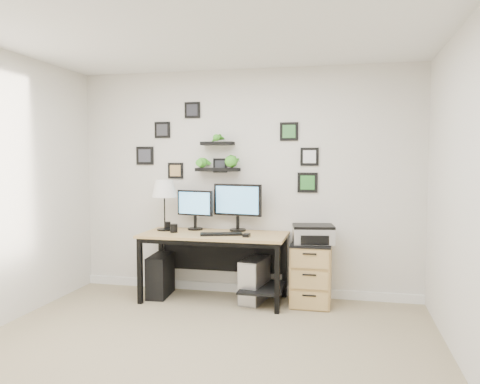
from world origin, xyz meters
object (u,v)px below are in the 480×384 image
(desk, at_px, (218,244))
(monitor_left, at_px, (195,207))
(table_lamp, at_px, (164,190))
(mug, at_px, (174,228))
(pc_tower_grey, at_px, (254,280))
(monitor_right, at_px, (238,203))
(file_cabinet, at_px, (311,274))
(printer, at_px, (313,234))
(pc_tower_black, at_px, (160,275))

(desk, height_order, monitor_left, monitor_left)
(table_lamp, bearing_deg, mug, -39.43)
(mug, distance_m, pc_tower_grey, 1.07)
(monitor_left, bearing_deg, mug, -124.07)
(mug, bearing_deg, monitor_left, 55.93)
(monitor_right, bearing_deg, table_lamp, -170.98)
(monitor_right, height_order, table_lamp, table_lamp)
(desk, distance_m, monitor_right, 0.52)
(file_cabinet, relative_size, printer, 1.40)
(monitor_left, distance_m, printer, 1.40)
(monitor_left, height_order, pc_tower_black, monitor_left)
(monitor_right, height_order, pc_tower_grey, monitor_right)
(desk, xyz_separation_m, monitor_right, (0.18, 0.19, 0.44))
(printer, bearing_deg, monitor_right, 170.35)
(monitor_left, distance_m, table_lamp, 0.40)
(pc_tower_grey, bearing_deg, monitor_right, 142.58)
(monitor_left, xyz_separation_m, printer, (1.37, -0.13, -0.25))
(mug, bearing_deg, pc_tower_grey, 5.56)
(printer, bearing_deg, mug, -175.60)
(monitor_left, bearing_deg, monitor_right, 2.16)
(pc_tower_black, relative_size, pc_tower_grey, 0.93)
(monitor_left, relative_size, mug, 4.82)
(pc_tower_grey, bearing_deg, table_lamp, 177.53)
(monitor_right, relative_size, mug, 6.03)
(desk, bearing_deg, pc_tower_grey, 2.30)
(monitor_right, relative_size, table_lamp, 0.99)
(monitor_left, distance_m, monitor_right, 0.51)
(monitor_left, relative_size, pc_tower_black, 0.98)
(monitor_left, bearing_deg, printer, -5.36)
(table_lamp, relative_size, mug, 6.11)
(monitor_right, bearing_deg, pc_tower_grey, -37.42)
(desk, distance_m, table_lamp, 0.88)
(monitor_right, distance_m, pc_tower_grey, 0.88)
(desk, relative_size, file_cabinet, 2.39)
(pc_tower_black, bearing_deg, monitor_left, 21.49)
(monitor_right, height_order, mug, monitor_right)
(desk, bearing_deg, monitor_left, 151.61)
(mug, distance_m, printer, 1.54)
(pc_tower_black, bearing_deg, pc_tower_grey, -3.73)
(monitor_left, relative_size, printer, 0.96)
(mug, relative_size, printer, 0.20)
(monitor_left, height_order, printer, monitor_left)
(table_lamp, relative_size, file_cabinet, 0.87)
(desk, relative_size, mug, 16.77)
(table_lamp, distance_m, pc_tower_grey, 1.45)
(monitor_left, distance_m, pc_tower_grey, 1.08)
(monitor_right, relative_size, pc_tower_black, 1.22)
(pc_tower_grey, distance_m, file_cabinet, 0.63)
(monitor_right, height_order, file_cabinet, monitor_right)
(monitor_left, height_order, monitor_right, monitor_right)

